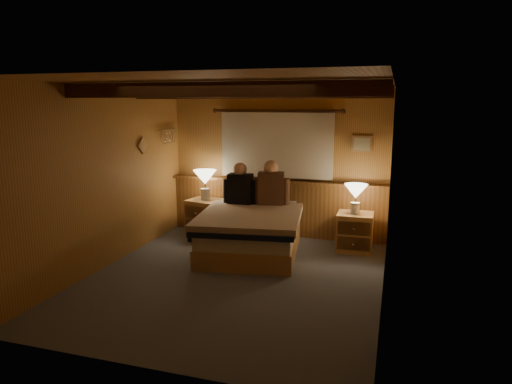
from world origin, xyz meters
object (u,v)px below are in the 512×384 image
at_px(person_right, 271,186).
at_px(duffel_bag, 204,230).
at_px(person_left, 240,187).
at_px(lamp_right, 356,193).
at_px(bed, 251,232).
at_px(nightstand_left, 205,217).
at_px(lamp_left, 205,179).
at_px(nightstand_right, 355,232).

relative_size(person_right, duffel_bag, 1.30).
xyz_separation_m(person_left, duffel_bag, (-0.57, -0.12, -0.73)).
bearing_deg(lamp_right, bed, -159.70).
distance_m(nightstand_left, lamp_left, 0.64).
relative_size(bed, nightstand_left, 3.20).
distance_m(bed, lamp_left, 1.40).
distance_m(bed, nightstand_left, 1.27).
height_order(nightstand_left, nightstand_right, nightstand_left).
bearing_deg(nightstand_left, person_right, 5.56).
relative_size(nightstand_left, duffel_bag, 1.13).
bearing_deg(person_left, duffel_bag, -171.38).
xyz_separation_m(lamp_left, lamp_right, (2.47, -0.19, -0.06)).
distance_m(nightstand_right, person_right, 1.45).
bearing_deg(lamp_right, person_left, -179.53).
bearing_deg(person_left, nightstand_left, 160.02).
bearing_deg(nightstand_right, person_left, -179.78).
xyz_separation_m(nightstand_left, person_right, (1.18, -0.13, 0.61)).
bearing_deg(lamp_left, lamp_right, -4.41).
bearing_deg(person_left, lamp_left, 160.33).
height_order(bed, duffel_bag, bed).
relative_size(nightstand_left, person_left, 0.93).
distance_m(nightstand_left, person_right, 1.33).
height_order(nightstand_right, person_right, person_right).
bearing_deg(duffel_bag, lamp_left, 96.09).
height_order(person_right, duffel_bag, person_right).
bearing_deg(lamp_right, nightstand_left, 175.43).
bearing_deg(person_right, person_left, 177.75).
bearing_deg(person_right, lamp_left, 162.14).
height_order(nightstand_left, person_right, person_right).
relative_size(nightstand_left, person_right, 0.87).
bearing_deg(duffel_bag, nightstand_left, 97.55).
bearing_deg(bed, nightstand_left, 136.77).
relative_size(bed, duffel_bag, 3.60).
distance_m(bed, duffel_bag, 1.01).
distance_m(nightstand_left, duffel_bag, 0.38).
relative_size(bed, person_left, 2.96).
bearing_deg(duffel_bag, nightstand_right, -9.34).
height_order(bed, lamp_left, lamp_left).
height_order(nightstand_right, lamp_right, lamp_right).
distance_m(nightstand_left, lamp_right, 2.56).
relative_size(bed, person_right, 2.77).
bearing_deg(lamp_right, person_right, 177.12).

